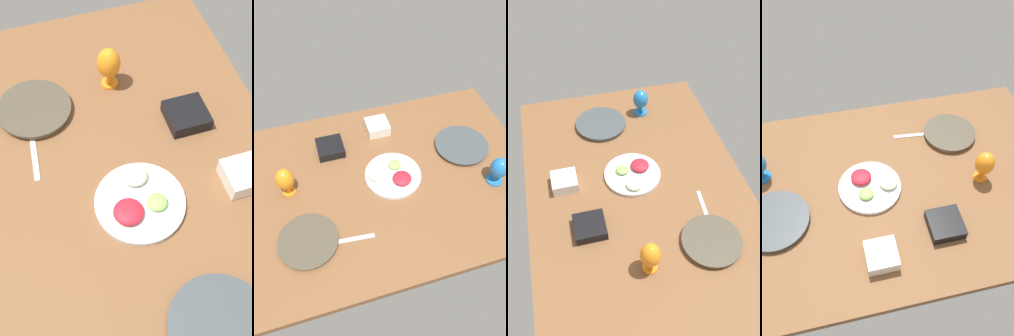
{
  "view_description": "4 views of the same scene",
  "coord_description": "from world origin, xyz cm",
  "views": [
    {
      "loc": [
        -67.33,
        21.97,
        117.88
      ],
      "look_at": [
        -0.68,
        0.9,
        7.23
      ],
      "focal_mm": 47.03,
      "sensor_mm": 36.0,
      "label": 1
    },
    {
      "loc": [
        22.47,
        86.07,
        123.51
      ],
      "look_at": [
        -3.64,
        -1.94,
        7.23
      ],
      "focal_mm": 33.58,
      "sensor_mm": 36.0,
      "label": 2
    },
    {
      "loc": [
        106.38,
        -28.7,
        135.39
      ],
      "look_at": [
        -8.13,
        -0.2,
        7.23
      ],
      "focal_mm": 39.3,
      "sensor_mm": 36.0,
      "label": 3
    },
    {
      "loc": [
        -19.29,
        -79.95,
        117.1
      ],
      "look_at": [
        -0.8,
        3.24,
        7.23
      ],
      "focal_mm": 34.19,
      "sensor_mm": 36.0,
      "label": 4
    }
  ],
  "objects": [
    {
      "name": "ground_plane",
      "position": [
        0.0,
        0.0,
        -2.0
      ],
      "size": [
        160.0,
        104.0,
        4.0
      ],
      "primitive_type": "cube",
      "color": "brown"
    },
    {
      "name": "dinner_plate_left",
      "position": [
        -50.34,
        -8.79,
        1.22
      ],
      "size": [
        27.71,
        27.71,
        2.34
      ],
      "color": "silver",
      "rests_on": "ground_plane"
    },
    {
      "name": "dinner_plate_right",
      "position": [
        34.93,
        22.57,
        1.33
      ],
      "size": [
        25.5,
        25.5,
        2.55
      ],
      "color": "beige",
      "rests_on": "ground_plane"
    },
    {
      "name": "fruit_platter",
      "position": [
        -9.61,
        -0.33,
        1.49
      ],
      "size": [
        27.44,
        27.44,
        4.67
      ],
      "color": "silver",
      "rests_on": "ground_plane"
    },
    {
      "name": "hurricane_glass_blue",
      "position": [
        -56.19,
        15.61,
        8.93
      ],
      "size": [
        8.48,
        8.48,
        15.1
      ],
      "color": "#206FBB",
      "rests_on": "ground_plane"
    },
    {
      "name": "hurricane_glass_orange",
      "position": [
        39.76,
        -5.65,
        9.65
      ],
      "size": [
        8.31,
        8.31,
        15.98
      ],
      "color": "orange",
      "rests_on": "ground_plane"
    },
    {
      "name": "square_bowl_white",
      "position": [
        -11.38,
        -33.34,
        3.2
      ],
      "size": [
        11.89,
        11.89,
        5.75
      ],
      "color": "white",
      "rests_on": "ground_plane"
    },
    {
      "name": "square_bowl_black",
      "position": [
        16.21,
        -25.8,
        2.58
      ],
      "size": [
        13.55,
        13.55,
        4.63
      ],
      "color": "black",
      "rests_on": "ground_plane"
    },
    {
      "name": "fork_by_right_plate",
      "position": [
        16.34,
        26.39,
        0.3
      ],
      "size": [
        18.09,
        3.4,
        0.6
      ],
      "primitive_type": "cube",
      "rotation": [
        0.0,
        0.0,
        -0.09
      ],
      "color": "silver",
      "rests_on": "ground_plane"
    }
  ]
}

